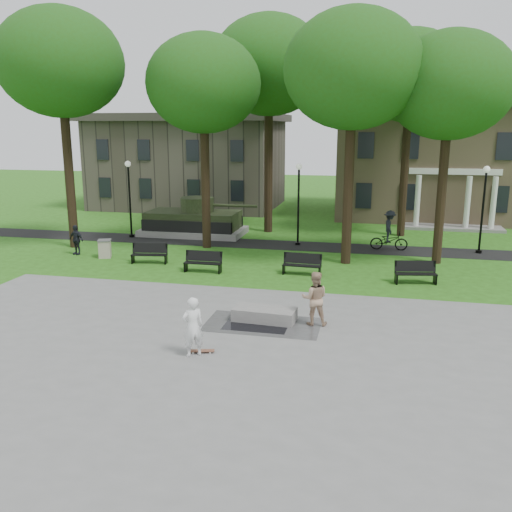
{
  "coord_description": "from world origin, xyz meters",
  "views": [
    {
      "loc": [
        4.82,
        -18.54,
        6.71
      ],
      "look_at": [
        -0.0,
        3.25,
        1.4
      ],
      "focal_mm": 38.0,
      "sensor_mm": 36.0,
      "label": 1
    }
  ],
  "objects": [
    {
      "name": "ground",
      "position": [
        0.0,
        0.0,
        0.0
      ],
      "size": [
        120.0,
        120.0,
        0.0
      ],
      "primitive_type": "plane",
      "color": "#275514",
      "rests_on": "ground"
    },
    {
      "name": "plaza",
      "position": [
        0.0,
        -5.0,
        0.01
      ],
      "size": [
        22.0,
        16.0,
        0.02
      ],
      "primitive_type": "cube",
      "color": "gray",
      "rests_on": "ground"
    },
    {
      "name": "footpath",
      "position": [
        0.0,
        12.0,
        0.01
      ],
      "size": [
        44.0,
        2.6,
        0.01
      ],
      "primitive_type": "cube",
      "color": "black",
      "rests_on": "ground"
    },
    {
      "name": "building_right",
      "position": [
        10.0,
        26.0,
        4.34
      ],
      "size": [
        17.0,
        12.0,
        8.6
      ],
      "color": "#9E8460",
      "rests_on": "ground"
    },
    {
      "name": "building_left",
      "position": [
        -11.0,
        26.5,
        3.6
      ],
      "size": [
        15.0,
        10.0,
        7.2
      ],
      "primitive_type": "cube",
      "color": "#4C443D",
      "rests_on": "ground"
    },
    {
      "name": "tree_0",
      "position": [
        -12.0,
        9.0,
        10.03
      ],
      "size": [
        6.8,
        6.8,
        12.97
      ],
      "color": "black",
      "rests_on": "ground"
    },
    {
      "name": "tree_1",
      "position": [
        -4.5,
        10.5,
        8.95
      ],
      "size": [
        6.2,
        6.2,
        11.63
      ],
      "color": "black",
      "rests_on": "ground"
    },
    {
      "name": "tree_2",
      "position": [
        3.5,
        8.5,
        9.32
      ],
      "size": [
        6.6,
        6.6,
        12.16
      ],
      "color": "black",
      "rests_on": "ground"
    },
    {
      "name": "tree_3",
      "position": [
        8.0,
        9.5,
        8.6
      ],
      "size": [
        6.0,
        6.0,
        11.19
      ],
      "color": "black",
      "rests_on": "ground"
    },
    {
      "name": "tree_4",
      "position": [
        -2.0,
        16.0,
        10.39
      ],
      "size": [
        7.2,
        7.2,
        13.5
      ],
      "color": "black",
      "rests_on": "ground"
    },
    {
      "name": "tree_5",
      "position": [
        6.5,
        16.5,
        9.67
      ],
      "size": [
        6.4,
        6.4,
        12.44
      ],
      "color": "black",
      "rests_on": "ground"
    },
    {
      "name": "lamp_left",
      "position": [
        -10.0,
        12.3,
        2.79
      ],
      "size": [
        0.36,
        0.36,
        4.73
      ],
      "color": "black",
      "rests_on": "ground"
    },
    {
      "name": "lamp_mid",
      "position": [
        0.5,
        12.3,
        2.79
      ],
      "size": [
        0.36,
        0.36,
        4.73
      ],
      "color": "black",
      "rests_on": "ground"
    },
    {
      "name": "lamp_right",
      "position": [
        10.5,
        12.3,
        2.79
      ],
      "size": [
        0.36,
        0.36,
        4.73
      ],
      "color": "black",
      "rests_on": "ground"
    },
    {
      "name": "tank_monument",
      "position": [
        -6.46,
        14.0,
        0.86
      ],
      "size": [
        7.45,
        3.4,
        2.4
      ],
      "color": "gray",
      "rests_on": "ground"
    },
    {
      "name": "puddle",
      "position": [
        1.0,
        -1.31,
        0.02
      ],
      "size": [
        2.2,
        1.2,
        0.0
      ],
      "primitive_type": "cube",
      "color": "black",
      "rests_on": "plaza"
    },
    {
      "name": "concrete_block",
      "position": [
        1.18,
        -0.69,
        0.24
      ],
      "size": [
        2.26,
        1.14,
        0.45
      ],
      "primitive_type": "cube",
      "rotation": [
        0.0,
        0.0,
        -0.07
      ],
      "color": "gray",
      "rests_on": "plaza"
    },
    {
      "name": "skateboard",
      "position": [
        -0.12,
        -3.89,
        0.06
      ],
      "size": [
        0.81,
        0.39,
        0.07
      ],
      "primitive_type": "cube",
      "rotation": [
        0.0,
        0.0,
        0.25
      ],
      "color": "brown",
      "rests_on": "plaza"
    },
    {
      "name": "skateboarder",
      "position": [
        -0.29,
        -4.15,
        0.94
      ],
      "size": [
        0.8,
        0.76,
        1.84
      ],
      "primitive_type": "imported",
      "rotation": [
        0.0,
        0.0,
        3.8
      ],
      "color": "white",
      "rests_on": "plaza"
    },
    {
      "name": "friend_watching",
      "position": [
        2.95,
        -0.71,
        0.97
      ],
      "size": [
        1.01,
        0.84,
        1.9
      ],
      "primitive_type": "imported",
      "rotation": [
        0.0,
        0.0,
        3.28
      ],
      "color": "tan",
      "rests_on": "plaza"
    },
    {
      "name": "pedestrian_walker",
      "position": [
        -10.85,
        7.28,
        0.8
      ],
      "size": [
        1.01,
        0.63,
        1.61
      ],
      "primitive_type": "imported",
      "rotation": [
        0.0,
        0.0,
        -0.27
      ],
      "color": "black",
      "rests_on": "ground"
    },
    {
      "name": "cyclist",
      "position": [
        5.68,
        12.03,
        0.91
      ],
      "size": [
        2.06,
        1.17,
        2.24
      ],
      "rotation": [
        0.0,
        0.0,
        1.59
      ],
      "color": "black",
      "rests_on": "ground"
    },
    {
      "name": "park_bench_0",
      "position": [
        -6.19,
        6.33,
        0.52
      ],
      "size": [
        1.85,
        0.79,
        1.0
      ],
      "rotation": [
        0.0,
        0.0,
        0.15
      ],
      "color": "black",
      "rests_on": "ground"
    },
    {
      "name": "park_bench_1",
      "position": [
        -3.02,
        5.27,
        0.52
      ],
      "size": [
        1.8,
        0.54,
        1.0
      ],
      "rotation": [
        0.0,
        0.0,
        0.01
      ],
      "color": "black",
      "rests_on": "ground"
    },
    {
      "name": "park_bench_2",
      "position": [
        1.63,
        5.81,
        0.52
      ],
      "size": [
        1.82,
        0.61,
        1.0
      ],
      "rotation": [
        0.0,
        0.0,
        -0.05
      ],
      "color": "black",
      "rests_on": "ground"
    },
    {
      "name": "park_bench_3",
      "position": [
        6.73,
        5.43,
        0.52
      ],
      "size": [
        1.85,
        0.85,
        1.0
      ],
      "rotation": [
        0.0,
        0.0,
        0.18
      ],
      "color": "black",
      "rests_on": "ground"
    },
    {
      "name": "trash_bin",
      "position": [
        -9.0,
        6.93,
        0.49
      ],
      "size": [
        0.85,
        0.85,
        0.96
      ],
      "rotation": [
        0.0,
        0.0,
        0.35
      ],
      "color": "#AFA190",
      "rests_on": "ground"
    }
  ]
}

